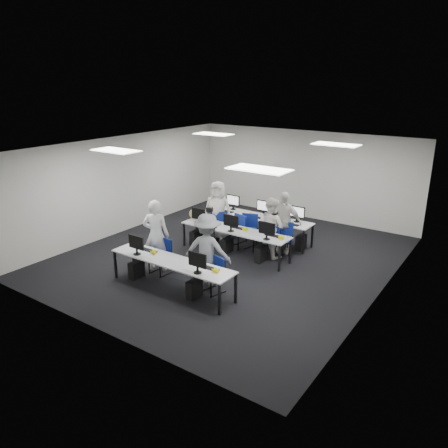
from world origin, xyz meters
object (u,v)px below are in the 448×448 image
Objects in this scene: chair_3 at (248,238)px; student_0 at (156,235)px; chair_2 at (213,229)px; chair_7 at (278,244)px; desk_front at (171,262)px; student_1 at (271,227)px; student_3 at (283,222)px; chair_1 at (214,282)px; chair_0 at (161,263)px; photographer at (207,250)px; student_2 at (218,210)px; chair_5 at (222,230)px; chair_4 at (284,246)px; chair_6 at (245,235)px; desk_mid at (235,231)px.

chair_3 is 2.85m from student_0.
chair_2 is 1.19× the size of chair_7.
desk_front is 3.20m from student_1.
desk_front is 1.83× the size of student_3.
chair_1 is at bearing 28.14° from desk_front.
chair_3 is (0.91, 2.65, 0.03)m from chair_0.
photographer is (-0.44, -2.67, 0.61)m from chair_7.
chair_3 is 1.19× the size of chair_7.
student_2 is at bearing 7.06° from student_1.
student_1 is (1.86, -0.37, 0.54)m from chair_5.
chair_6 is at bearing 154.44° from chair_4.
student_0 is 1.56m from photographer.
student_1 reaches higher than desk_mid.
desk_front is at bearing -135.92° from chair_1.
chair_3 is 0.94m from student_1.
student_3 is at bearing 5.85° from chair_2.
chair_0 is 0.50× the size of student_3.
chair_1 is 0.47× the size of student_3.
chair_0 is 0.53× the size of student_1.
desk_mid is 3.25× the size of chair_3.
desk_front is 3.57m from student_2.
chair_6 is at bearing 79.28° from chair_0.
chair_7 is 0.64m from student_1.
student_3 reaches higher than chair_5.
chair_1 is 2.84m from chair_3.
desk_front is 1.00× the size of desk_mid.
photographer reaches higher than desk_mid.
desk_mid is 2.26m from chair_0.
chair_5 is (-1.00, 0.85, -0.40)m from desk_mid.
chair_5 is at bearing 36.40° from chair_2.
chair_4 is 3.50m from student_0.
student_3 reaches higher than desk_front.
desk_mid is at bearing -92.61° from photographer.
chair_5 is (-0.16, 2.91, 0.01)m from chair_0.
student_3 is at bearing 104.84° from chair_4.
student_1 is at bearing -115.92° from photographer.
chair_7 is (1.06, 0.01, -0.05)m from chair_6.
student_1 is 2.00m from student_2.
student_0 reaches higher than chair_4.
chair_2 is 3.16m from photographer.
chair_5 is at bearing 153.60° from chair_4.
desk_front is 1.94× the size of student_1.
student_2 is (-0.29, 2.85, 0.61)m from chair_0.
student_0 reaches higher than chair_2.
chair_4 is at bearing -0.58° from chair_2.
desk_front is at bearing -74.55° from chair_6.
chair_3 is at bearing -163.58° from chair_7.
student_1 is at bearing 74.42° from desk_front.
desk_mid is at bearing -67.56° from chair_6.
chair_3 is 1.34m from student_2.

